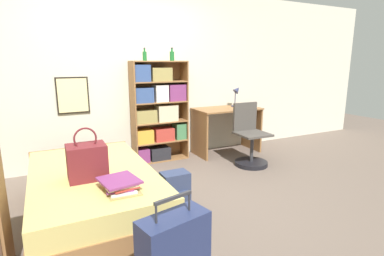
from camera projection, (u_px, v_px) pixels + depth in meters
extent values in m
plane|color=#66564C|center=(165.00, 201.00, 3.31)|extent=(14.00, 14.00, 0.00)
cube|color=beige|center=(123.00, 76.00, 4.42)|extent=(10.00, 0.06, 2.60)
cube|color=black|center=(73.00, 95.00, 4.12)|extent=(0.42, 0.02, 0.50)
cube|color=beige|center=(73.00, 95.00, 4.11)|extent=(0.38, 0.01, 0.46)
cube|color=olive|center=(94.00, 203.00, 2.96)|extent=(1.13, 1.92, 0.29)
cube|color=tan|center=(92.00, 180.00, 2.90)|extent=(1.10, 1.89, 0.19)
cube|color=olive|center=(81.00, 165.00, 3.76)|extent=(1.13, 0.04, 0.48)
cube|color=maroon|center=(87.00, 162.00, 2.66)|extent=(0.33, 0.25, 0.31)
torus|color=maroon|center=(85.00, 138.00, 2.61)|extent=(0.20, 0.02, 0.20)
cube|color=#99894C|center=(122.00, 189.00, 2.45)|extent=(0.26, 0.36, 0.01)
cube|color=silver|center=(120.00, 187.00, 2.46)|extent=(0.22, 0.35, 0.02)
cube|color=#7A336B|center=(119.00, 186.00, 2.44)|extent=(0.24, 0.29, 0.01)
cube|color=#B2382D|center=(121.00, 184.00, 2.45)|extent=(0.24, 0.31, 0.01)
cube|color=beige|center=(118.00, 182.00, 2.45)|extent=(0.27, 0.32, 0.02)
cube|color=#7A336B|center=(119.00, 180.00, 2.44)|extent=(0.34, 0.36, 0.02)
cylinder|color=#2D2D33|center=(156.00, 214.00, 1.71)|extent=(0.01, 0.01, 0.12)
cylinder|color=#2D2D33|center=(189.00, 201.00, 1.86)|extent=(0.01, 0.01, 0.12)
cube|color=#2D2D33|center=(173.00, 198.00, 1.77)|extent=(0.26, 0.08, 0.02)
cube|color=olive|center=(133.00, 114.00, 4.39)|extent=(0.02, 0.30, 1.53)
cube|color=olive|center=(184.00, 110.00, 4.76)|extent=(0.02, 0.30, 1.53)
cube|color=olive|center=(156.00, 110.00, 4.70)|extent=(0.84, 0.01, 1.53)
cube|color=olive|center=(161.00, 159.00, 4.74)|extent=(0.81, 0.30, 0.02)
cube|color=olive|center=(160.00, 141.00, 4.67)|extent=(0.81, 0.30, 0.02)
cube|color=olive|center=(160.00, 122.00, 4.61)|extent=(0.81, 0.30, 0.02)
cube|color=olive|center=(159.00, 102.00, 4.54)|extent=(0.81, 0.30, 0.02)
cube|color=olive|center=(159.00, 82.00, 4.48)|extent=(0.81, 0.30, 0.02)
cube|color=olive|center=(159.00, 61.00, 4.41)|extent=(0.81, 0.30, 0.02)
cube|color=#7A336B|center=(142.00, 155.00, 4.57)|extent=(0.18, 0.23, 0.21)
cube|color=#232328|center=(159.00, 153.00, 4.69)|extent=(0.31, 0.23, 0.19)
cube|color=gold|center=(144.00, 136.00, 4.52)|extent=(0.25, 0.23, 0.20)
cube|color=#B2382D|center=(163.00, 134.00, 4.66)|extent=(0.30, 0.23, 0.19)
cube|color=#427A4C|center=(179.00, 131.00, 4.77)|extent=(0.16, 0.23, 0.25)
cube|color=#99894C|center=(145.00, 116.00, 4.47)|extent=(0.31, 0.23, 0.19)
cube|color=beige|center=(166.00, 113.00, 4.61)|extent=(0.31, 0.23, 0.24)
cube|color=#334C84|center=(143.00, 95.00, 4.39)|extent=(0.27, 0.23, 0.22)
cube|color=silver|center=(160.00, 93.00, 4.50)|extent=(0.20, 0.23, 0.25)
cube|color=#7A336B|center=(175.00, 92.00, 4.61)|extent=(0.27, 0.23, 0.25)
cube|color=#334C84|center=(141.00, 73.00, 4.31)|extent=(0.23, 0.23, 0.24)
cube|color=#99894C|center=(160.00, 74.00, 4.45)|extent=(0.31, 0.23, 0.20)
cylinder|color=#1E6B2D|center=(145.00, 56.00, 4.31)|extent=(0.06, 0.06, 0.13)
cylinder|color=#1E6B2D|center=(144.00, 50.00, 4.29)|extent=(0.02, 0.02, 0.04)
cylinder|color=#232328|center=(144.00, 48.00, 4.28)|extent=(0.03, 0.03, 0.01)
cylinder|color=#1E6B2D|center=(172.00, 56.00, 4.46)|extent=(0.07, 0.07, 0.13)
cylinder|color=#1E6B2D|center=(172.00, 50.00, 4.44)|extent=(0.03, 0.03, 0.04)
cylinder|color=#232328|center=(172.00, 48.00, 4.44)|extent=(0.03, 0.03, 0.02)
cube|color=olive|center=(227.00, 109.00, 4.95)|extent=(1.08, 0.58, 0.02)
cube|color=olive|center=(199.00, 135.00, 4.81)|extent=(0.03, 0.54, 0.74)
cube|color=olive|center=(251.00, 128.00, 5.26)|extent=(0.03, 0.54, 0.74)
cylinder|color=navy|center=(235.00, 106.00, 5.12)|extent=(0.13, 0.13, 0.02)
cylinder|color=navy|center=(235.00, 98.00, 5.09)|extent=(0.02, 0.02, 0.25)
cone|color=navy|center=(237.00, 90.00, 5.07)|extent=(0.15, 0.11, 0.15)
cylinder|color=black|center=(251.00, 163.00, 4.46)|extent=(0.49, 0.49, 0.06)
cylinder|color=#333338|center=(252.00, 150.00, 4.42)|extent=(0.05, 0.05, 0.47)
cube|color=#47423D|center=(252.00, 134.00, 4.37)|extent=(0.46, 0.46, 0.03)
cube|color=#47423D|center=(245.00, 116.00, 4.50)|extent=(0.40, 0.05, 0.42)
cube|color=#2D3856|center=(175.00, 191.00, 3.10)|extent=(0.28, 0.19, 0.40)
cube|color=#2D3856|center=(180.00, 200.00, 3.02)|extent=(0.20, 0.03, 0.18)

